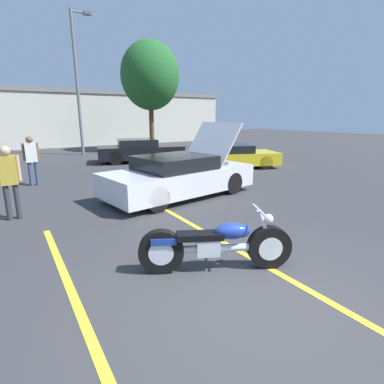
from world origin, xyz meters
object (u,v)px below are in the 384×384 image
at_px(parked_car_right_row, 233,156).
at_px(spectator_by_show_car, 9,176).
at_px(spectator_near_motorcycle, 31,157).
at_px(tree_background, 150,76).
at_px(motorcycle, 216,245).
at_px(light_pole, 78,79).
at_px(parked_car_left_row, 140,151).
at_px(show_car_hood_open, 180,176).

height_order(parked_car_right_row, spectator_by_show_car, spectator_by_show_car).
bearing_deg(spectator_by_show_car, spectator_near_motorcycle, 78.57).
height_order(tree_background, motorcycle, tree_background).
relative_size(tree_background, spectator_by_show_car, 4.13).
xyz_separation_m(light_pole, spectator_by_show_car, (-4.26, -11.65, -3.49)).
distance_m(parked_car_left_row, spectator_near_motorcycle, 6.37).
distance_m(light_pole, show_car_hood_open, 12.51).
bearing_deg(show_car_hood_open, parked_car_left_row, 67.80).
bearing_deg(motorcycle, parked_car_left_row, 99.66).
bearing_deg(spectator_near_motorcycle, spectator_by_show_car, -101.43).
bearing_deg(light_pole, tree_background, -3.53).
distance_m(light_pole, parked_car_left_row, 6.31).
xyz_separation_m(light_pole, parked_car_left_row, (1.89, -4.55, -3.94)).
height_order(tree_background, parked_car_right_row, tree_background).
height_order(tree_background, spectator_by_show_car, tree_background).
height_order(parked_car_left_row, parked_car_right_row, parked_car_left_row).
bearing_deg(parked_car_right_row, parked_car_left_row, 147.60).
bearing_deg(spectator_near_motorcycle, parked_car_right_row, -4.94).
distance_m(show_car_hood_open, spectator_by_show_car, 4.44).
bearing_deg(spectator_near_motorcycle, show_car_hood_open, -47.45).
height_order(show_car_hood_open, spectator_by_show_car, show_car_hood_open).
xyz_separation_m(motorcycle, spectator_near_motorcycle, (-1.86, 8.23, 0.60)).
bearing_deg(spectator_near_motorcycle, light_pole, 66.09).
xyz_separation_m(motorcycle, parked_car_left_row, (3.53, 11.58, 0.17)).
xyz_separation_m(light_pole, parked_car_right_row, (4.90, -8.63, -4.00)).
distance_m(light_pole, motorcycle, 16.73).
height_order(light_pole, motorcycle, light_pole).
relative_size(light_pole, spectator_by_show_car, 4.77).
bearing_deg(tree_background, motorcycle, -111.35).
distance_m(motorcycle, show_car_hood_open, 4.62).
bearing_deg(light_pole, parked_car_left_row, -67.44).
height_order(motorcycle, show_car_hood_open, show_car_hood_open).
xyz_separation_m(tree_background, spectator_near_motorcycle, (-8.06, -7.62, -3.93)).
bearing_deg(parked_car_left_row, spectator_by_show_car, -115.87).
bearing_deg(light_pole, motorcycle, -95.81).
height_order(tree_background, parked_car_left_row, tree_background).
bearing_deg(spectator_near_motorcycle, tree_background, 43.41).
distance_m(spectator_near_motorcycle, spectator_by_show_car, 3.82).
bearing_deg(show_car_hood_open, light_pole, 81.89).
bearing_deg(spectator_by_show_car, tree_background, 52.21).
bearing_deg(spectator_near_motorcycle, motorcycle, -77.25).
xyz_separation_m(tree_background, motorcycle, (-6.20, -15.85, -4.53)).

